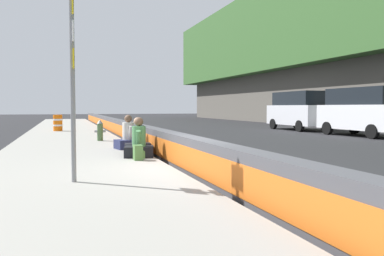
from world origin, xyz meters
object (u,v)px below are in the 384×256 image
object	(u,v)px
construction_barrel	(58,123)
parked_car_fourth	(299,110)
route_sign_post	(73,70)
parked_car_third	(363,111)
fire_hydrant	(100,130)
seated_person_middle	(138,142)
backpack	(138,153)
seated_person_foreground	(139,145)
seated_person_rear	(128,138)

from	to	relation	value
construction_barrel	parked_car_fourth	bearing A→B (deg)	-95.77
route_sign_post	parked_car_third	xyz separation A→B (m)	(9.46, -14.91, -0.88)
fire_hydrant	seated_person_middle	world-z (taller)	seated_person_middle
backpack	seated_person_foreground	bearing A→B (deg)	-11.82
parked_car_third	parked_car_fourth	world-z (taller)	same
seated_person_middle	parked_car_fourth	xyz separation A→B (m)	(11.08, -12.80, 0.87)
seated_person_rear	backpack	world-z (taller)	seated_person_rear
construction_barrel	parked_car_third	size ratio (longest dim) A/B	0.18
fire_hydrant	seated_person_rear	distance (m)	3.61
parked_car_third	seated_person_foreground	bearing A→B (deg)	115.05
seated_person_rear	backpack	size ratio (longest dim) A/B	2.87
seated_person_middle	fire_hydrant	bearing A→B (deg)	8.23
route_sign_post	parked_car_fourth	distance (m)	21.33
seated_person_middle	construction_barrel	distance (m)	12.87
seated_person_rear	parked_car_fourth	size ratio (longest dim) A/B	0.22
fire_hydrant	seated_person_foreground	world-z (taller)	seated_person_foreground
construction_barrel	parked_car_fourth	world-z (taller)	parked_car_fourth
route_sign_post	parked_car_third	distance (m)	17.68
route_sign_post	seated_person_middle	size ratio (longest dim) A/B	3.28
parked_car_fourth	seated_person_foreground	bearing A→B (deg)	132.85
backpack	parked_car_fourth	bearing A→B (deg)	-45.93
fire_hydrant	parked_car_third	distance (m)	13.67
backpack	parked_car_third	world-z (taller)	parked_car_third
seated_person_middle	seated_person_rear	size ratio (longest dim) A/B	0.96
seated_person_foreground	construction_barrel	distance (m)	13.74
parked_car_third	fire_hydrant	bearing A→B (deg)	91.15
fire_hydrant	seated_person_middle	bearing A→B (deg)	-171.77
seated_person_foreground	seated_person_middle	world-z (taller)	seated_person_foreground
construction_barrel	parked_car_fourth	xyz separation A→B (m)	(-1.54, -15.28, 0.73)
fire_hydrant	backpack	distance (m)	6.51
route_sign_post	backpack	size ratio (longest dim) A/B	9.00
parked_car_third	backpack	bearing A→B (deg)	117.13
seated_person_foreground	fire_hydrant	bearing A→B (deg)	5.66
seated_person_foreground	construction_barrel	world-z (taller)	seated_person_foreground
backpack	parked_car_third	xyz separation A→B (m)	(6.76, -13.20, 1.02)
seated_person_middle	parked_car_third	distance (m)	13.96
fire_hydrant	route_sign_post	bearing A→B (deg)	172.16
seated_person_rear	parked_car_fourth	bearing A→B (deg)	-52.97
route_sign_post	backpack	distance (m)	3.72
seated_person_middle	construction_barrel	size ratio (longest dim) A/B	1.16
backpack	construction_barrel	xyz separation A→B (m)	(14.20, 2.21, 0.28)
seated_person_foreground	seated_person_middle	xyz separation A→B (m)	(0.92, -0.13, -0.01)
seated_person_foreground	seated_person_middle	bearing A→B (deg)	-8.22
seated_person_foreground	backpack	world-z (taller)	seated_person_foreground
fire_hydrant	parked_car_third	xyz separation A→B (m)	(0.27, -13.64, 0.77)
fire_hydrant	parked_car_third	world-z (taller)	parked_car_third
seated_person_foreground	construction_barrel	xyz separation A→B (m)	(13.54, 2.35, 0.13)
seated_person_middle	parked_car_fourth	bearing A→B (deg)	-49.13
seated_person_middle	seated_person_rear	world-z (taller)	seated_person_rear
construction_barrel	parked_car_third	world-z (taller)	parked_car_third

